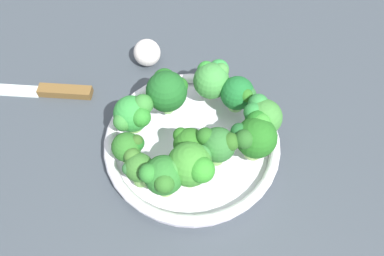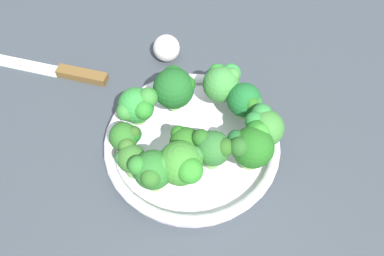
{
  "view_description": "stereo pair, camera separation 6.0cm",
  "coord_description": "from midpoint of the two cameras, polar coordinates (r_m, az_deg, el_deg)",
  "views": [
    {
      "loc": [
        -11.04,
        -29.27,
        55.83
      ],
      "look_at": [
        -3.81,
        3.08,
        6.08
      ],
      "focal_mm": 36.72,
      "sensor_mm": 36.0,
      "label": 1
    },
    {
      "loc": [
        -5.12,
        -30.04,
        55.83
      ],
      "look_at": [
        -3.81,
        3.08,
        6.08
      ],
      "focal_mm": 36.72,
      "sensor_mm": 36.0,
      "label": 2
    }
  ],
  "objects": [
    {
      "name": "broccoli_floret_0",
      "position": [
        0.56,
        6.09,
        -3.15
      ],
      "size": [
        5.9,
        5.19,
        7.04
      ],
      "color": "#7AB753",
      "rests_on": "bowl"
    },
    {
      "name": "broccoli_floret_8",
      "position": [
        0.58,
        2.04,
        -2.06
      ],
      "size": [
        5.42,
        4.92,
        5.99
      ],
      "color": "#8BC468",
      "rests_on": "bowl"
    },
    {
      "name": "broccoli_floret_1",
      "position": [
        0.54,
        -2.75,
        -6.55
      ],
      "size": [
        6.12,
        5.95,
        7.38
      ],
      "color": "#A2D56B",
      "rests_on": "bowl"
    },
    {
      "name": "broccoli_floret_9",
      "position": [
        0.58,
        -6.71,
        -1.55
      ],
      "size": [
        4.87,
        4.37,
        6.27
      ],
      "color": "#79BD55",
      "rests_on": "bowl"
    },
    {
      "name": "broccoli_floret_5",
      "position": [
        0.6,
        13.11,
        -0.05
      ],
      "size": [
        5.99,
        6.47,
        7.23
      ],
      "color": "#9FD871",
      "rests_on": "bowl"
    },
    {
      "name": "bowl",
      "position": [
        0.64,
        2.69,
        -2.46
      ],
      "size": [
        28.27,
        28.27,
        3.08
      ],
      "color": "silver",
      "rests_on": "ground_plane"
    },
    {
      "name": "garlic_bulb",
      "position": [
        0.75,
        -1.43,
        11.38
      ],
      "size": [
        5.08,
        5.08,
        5.08
      ],
      "primitive_type": "sphere",
      "color": "silver",
      "rests_on": "ground_plane"
    },
    {
      "name": "broccoli_floret_2",
      "position": [
        0.61,
        -5.19,
        3.03
      ],
      "size": [
        6.55,
        6.05,
        6.63
      ],
      "color": "#7BB457",
      "rests_on": "bowl"
    },
    {
      "name": "broccoli_floret_10",
      "position": [
        0.56,
        -5.97,
        -4.61
      ],
      "size": [
        4.42,
        4.82,
        6.03
      ],
      "color": "#79B857",
      "rests_on": "bowl"
    },
    {
      "name": "knife",
      "position": [
        0.77,
        -16.71,
        7.82
      ],
      "size": [
        26.14,
        10.06,
        1.5
      ],
      "color": "silver",
      "rests_on": "ground_plane"
    },
    {
      "name": "broccoli_floret_6",
      "position": [
        0.63,
        10.46,
        3.68
      ],
      "size": [
        5.59,
        5.52,
        6.27
      ],
      "color": "#86BC6A",
      "rests_on": "bowl"
    },
    {
      "name": "broccoli_floret_3",
      "position": [
        0.62,
        0.18,
        5.8
      ],
      "size": [
        6.78,
        7.08,
        8.05
      ],
      "color": "#8ECB6B",
      "rests_on": "bowl"
    },
    {
      "name": "ground_plane",
      "position": [
        0.65,
        6.15,
        -5.95
      ],
      "size": [
        130.0,
        130.0,
        2.5
      ],
      "primitive_type": "cube",
      "color": "#384046"
    },
    {
      "name": "broccoli_floret_7",
      "position": [
        0.65,
        7.09,
        6.53
      ],
      "size": [
        6.42,
        6.5,
        6.63
      ],
      "color": "#A2D063",
      "rests_on": "bowl"
    },
    {
      "name": "broccoli_floret_11",
      "position": [
        0.57,
        11.58,
        -2.77
      ],
      "size": [
        6.8,
        6.82,
        7.54
      ],
      "color": "#93C067",
      "rests_on": "bowl"
    },
    {
      "name": "broccoli_floret_4",
      "position": [
        0.54,
        1.63,
        -5.53
      ],
      "size": [
        6.75,
        6.82,
        7.95
      ],
      "color": "#8EC058",
      "rests_on": "bowl"
    }
  ]
}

